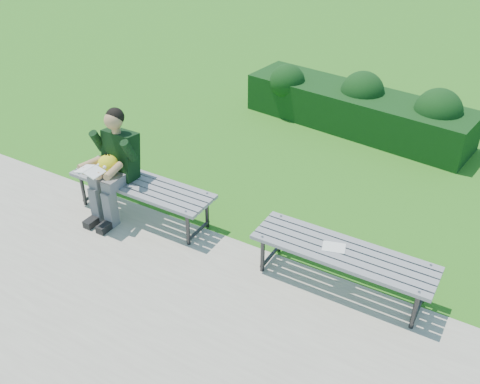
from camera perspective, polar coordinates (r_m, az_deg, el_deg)
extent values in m
plane|color=#3A7021|center=(6.14, -1.97, -4.69)|extent=(80.00, 80.00, 0.00)
cube|color=#BFB69E|center=(5.14, -12.77, -14.76)|extent=(30.00, 3.50, 0.02)
cube|color=#153A10|center=(8.63, 12.29, 8.52)|extent=(3.66, 1.35, 0.60)
sphere|color=#153A10|center=(8.84, 5.06, 11.65)|extent=(0.64, 0.64, 0.57)
sphere|color=#153A10|center=(8.58, 12.90, 10.27)|extent=(0.75, 0.75, 0.67)
sphere|color=#153A10|center=(8.21, 20.34, 7.99)|extent=(0.77, 0.77, 0.69)
cube|color=gray|center=(6.18, -11.70, -0.12)|extent=(1.80, 0.08, 0.04)
cube|color=gray|center=(6.24, -11.09, 0.32)|extent=(1.80, 0.08, 0.04)
cube|color=gray|center=(6.31, -10.49, 0.76)|extent=(1.80, 0.09, 0.04)
cube|color=gray|center=(6.37, -9.90, 1.18)|extent=(1.80, 0.09, 0.04)
cube|color=gray|center=(6.44, -9.32, 1.60)|extent=(1.80, 0.09, 0.04)
cylinder|color=#2D2D30|center=(6.79, -16.38, 0.16)|extent=(0.04, 0.04, 0.41)
cylinder|color=#2D2D30|center=(7.01, -14.23, 1.60)|extent=(0.04, 0.04, 0.41)
cylinder|color=#2D2D30|center=(6.81, -15.51, 2.20)|extent=(0.04, 0.42, 0.04)
cylinder|color=#2D2D30|center=(6.97, -15.12, -0.12)|extent=(0.04, 0.42, 0.04)
cylinder|color=gray|center=(6.66, -16.81, 1.90)|extent=(0.02, 0.02, 0.01)
cylinder|color=gray|center=(6.90, -14.41, 3.44)|extent=(0.02, 0.02, 0.01)
cylinder|color=#2D2D30|center=(5.89, -5.58, -3.97)|extent=(0.04, 0.04, 0.41)
cylinder|color=#2D2D30|center=(6.14, -3.54, -2.16)|extent=(0.04, 0.04, 0.41)
cylinder|color=#2D2D30|center=(5.91, -4.61, -1.61)|extent=(0.04, 0.42, 0.04)
cylinder|color=#2D2D30|center=(6.10, -4.48, -4.15)|extent=(0.04, 0.42, 0.04)
cylinder|color=gray|center=(5.74, -5.81, -2.07)|extent=(0.02, 0.02, 0.01)
cylinder|color=gray|center=(6.02, -3.53, -0.13)|extent=(0.02, 0.02, 0.01)
cube|color=gray|center=(5.13, 10.12, -7.62)|extent=(1.80, 0.08, 0.04)
cube|color=gray|center=(5.21, 10.55, -6.97)|extent=(1.80, 0.08, 0.04)
cube|color=gray|center=(5.29, 10.97, -6.34)|extent=(1.80, 0.09, 0.04)
cube|color=gray|center=(5.37, 11.37, -5.73)|extent=(1.80, 0.09, 0.04)
cube|color=gray|center=(5.45, 11.76, -5.14)|extent=(1.80, 0.09, 0.04)
cylinder|color=#2D2D30|center=(5.52, 2.42, -6.74)|extent=(0.04, 0.04, 0.41)
cylinder|color=#2D2D30|center=(5.79, 4.22, -4.67)|extent=(0.04, 0.04, 0.41)
cylinder|color=#2D2D30|center=(5.54, 3.40, -4.20)|extent=(0.04, 0.42, 0.04)
cylinder|color=#2D2D30|center=(5.74, 3.30, -6.82)|extent=(0.04, 0.42, 0.04)
cylinder|color=gray|center=(5.35, 2.39, -4.79)|extent=(0.02, 0.02, 0.01)
cylinder|color=gray|center=(5.65, 4.40, -2.57)|extent=(0.02, 0.02, 0.01)
cylinder|color=#2D2D30|center=(5.18, 18.13, -12.00)|extent=(0.04, 0.04, 0.41)
cylinder|color=#2D2D30|center=(5.46, 19.17, -9.48)|extent=(0.04, 0.04, 0.41)
cylinder|color=#2D2D30|center=(5.20, 19.02, -9.23)|extent=(0.04, 0.42, 0.04)
cylinder|color=#2D2D30|center=(5.41, 18.40, -11.83)|extent=(0.04, 0.42, 0.04)
cylinder|color=gray|center=(5.00, 18.57, -10.08)|extent=(0.02, 0.02, 0.01)
cylinder|color=gray|center=(5.32, 19.70, -7.36)|extent=(0.02, 0.02, 0.01)
cube|color=slate|center=(6.41, -14.22, 1.70)|extent=(0.14, 0.42, 0.13)
cube|color=slate|center=(6.28, -12.89, 1.23)|extent=(0.14, 0.42, 0.13)
cube|color=slate|center=(6.46, -14.95, -1.22)|extent=(0.12, 0.13, 0.45)
cube|color=slate|center=(6.33, -13.64, -1.74)|extent=(0.12, 0.13, 0.45)
cube|color=black|center=(6.50, -15.32, -2.96)|extent=(0.11, 0.26, 0.09)
cube|color=black|center=(6.38, -14.03, -3.51)|extent=(0.11, 0.26, 0.09)
cube|color=black|center=(6.36, -12.61, 3.93)|extent=(0.40, 0.30, 0.59)
cylinder|color=tan|center=(6.21, -13.08, 6.44)|extent=(0.10, 0.10, 0.08)
sphere|color=tan|center=(6.14, -13.35, 7.46)|extent=(0.21, 0.21, 0.21)
sphere|color=black|center=(6.15, -13.20, 7.82)|extent=(0.21, 0.21, 0.21)
cylinder|color=black|center=(6.38, -14.92, 5.29)|extent=(0.10, 0.21, 0.30)
cylinder|color=black|center=(6.08, -11.78, 4.35)|extent=(0.10, 0.21, 0.30)
cylinder|color=tan|center=(6.28, -15.67, 2.97)|extent=(0.14, 0.31, 0.08)
cylinder|color=tan|center=(6.06, -13.37, 2.20)|extent=(0.14, 0.31, 0.08)
sphere|color=tan|center=(6.14, -16.22, 2.17)|extent=(0.09, 0.09, 0.09)
sphere|color=tan|center=(6.01, -14.87, 1.69)|extent=(0.09, 0.09, 0.09)
sphere|color=yellow|center=(6.24, -13.90, 2.84)|extent=(0.24, 0.24, 0.24)
cone|color=orange|center=(6.18, -14.60, 2.33)|extent=(0.07, 0.07, 0.07)
cone|color=black|center=(6.20, -14.09, 3.95)|extent=(0.03, 0.04, 0.07)
cone|color=black|center=(6.19, -13.82, 3.89)|extent=(0.03, 0.04, 0.06)
sphere|color=white|center=(6.20, -14.85, 2.78)|extent=(0.04, 0.04, 0.04)
sphere|color=white|center=(6.14, -14.24, 2.58)|extent=(0.04, 0.04, 0.04)
cube|color=white|center=(6.09, -16.25, 2.39)|extent=(0.15, 0.20, 0.05)
cube|color=white|center=(6.00, -15.24, 2.03)|extent=(0.15, 0.20, 0.05)
cube|color=white|center=(5.30, 9.98, -5.82)|extent=(0.26, 0.22, 0.01)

